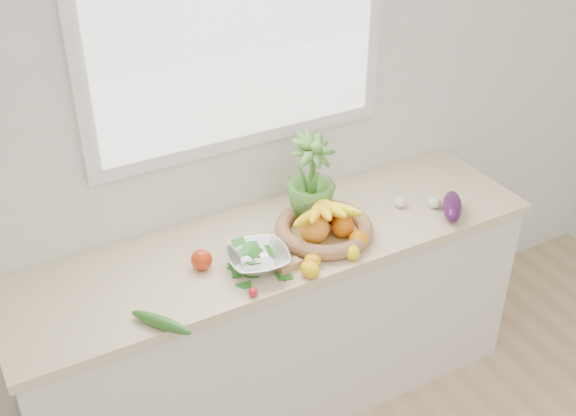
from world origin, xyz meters
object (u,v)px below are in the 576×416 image
eggplant (452,206)px  apple (202,260)px  cucumber (161,322)px  fruit_basket (323,224)px  potted_herb (311,177)px  colander_with_spinach (258,255)px

eggplant → apple: bearing=171.3°
eggplant → cucumber: 1.35m
eggplant → fruit_basket: bearing=166.7°
eggplant → potted_herb: (-0.54, 0.28, 0.16)m
eggplant → cucumber: bearing=-176.7°
apple → cucumber: 0.35m
apple → cucumber: size_ratio=0.34×
apple → colander_with_spinach: (0.19, -0.11, 0.02)m
apple → eggplant: bearing=-8.7°
apple → cucumber: bearing=-136.3°
cucumber → potted_herb: (0.80, 0.35, 0.18)m
potted_herb → colander_with_spinach: potted_herb is taller
cucumber → eggplant: bearing=3.3°
colander_with_spinach → fruit_basket: bearing=12.0°
cucumber → fruit_basket: fruit_basket is taller
potted_herb → fruit_basket: (-0.02, -0.14, -0.15)m
apple → potted_herb: (0.55, 0.11, 0.16)m
apple → eggplant: (1.09, -0.17, 0.00)m
eggplant → fruit_basket: fruit_basket is taller
potted_herb → fruit_basket: 0.21m
potted_herb → fruit_basket: potted_herb is taller
potted_herb → cucumber: bearing=-156.2°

